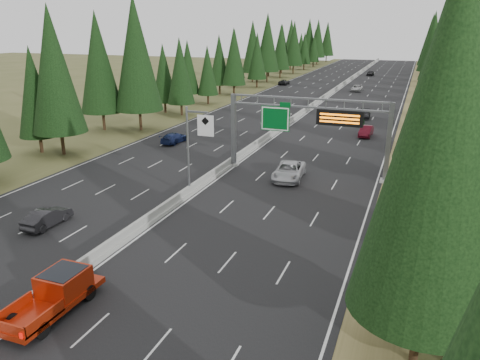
% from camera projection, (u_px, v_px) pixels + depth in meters
% --- Properties ---
extents(road, '(32.00, 260.00, 0.08)m').
position_uv_depth(road, '(317.00, 104.00, 91.07)').
color(road, black).
rests_on(road, ground).
extents(shoulder_right, '(3.60, 260.00, 0.06)m').
position_uv_depth(shoulder_right, '(413.00, 110.00, 85.07)').
color(shoulder_right, olive).
rests_on(shoulder_right, ground).
extents(shoulder_left, '(3.60, 260.00, 0.06)m').
position_uv_depth(shoulder_left, '(232.00, 99.00, 97.08)').
color(shoulder_left, '#4A4F24').
rests_on(shoulder_left, ground).
extents(median_barrier, '(0.70, 260.00, 0.85)m').
position_uv_depth(median_barrier, '(317.00, 102.00, 90.95)').
color(median_barrier, '#999994').
rests_on(median_barrier, road).
extents(sign_gantry, '(16.75, 0.98, 7.80)m').
position_uv_depth(sign_gantry, '(313.00, 125.00, 46.39)').
color(sign_gantry, slate).
rests_on(sign_gantry, road).
extents(hov_sign_pole, '(2.80, 0.50, 8.00)m').
position_uv_depth(hov_sign_pole, '(194.00, 146.00, 40.57)').
color(hov_sign_pole, slate).
rests_on(hov_sign_pole, road).
extents(tree_row_right, '(11.93, 243.99, 18.92)m').
position_uv_depth(tree_row_right, '(448.00, 61.00, 74.04)').
color(tree_row_right, black).
rests_on(tree_row_right, ground).
extents(tree_row_left, '(11.82, 243.07, 18.84)m').
position_uv_depth(tree_row_left, '(185.00, 57.00, 84.31)').
color(tree_row_left, black).
rests_on(tree_row_left, ground).
extents(silver_minivan, '(3.18, 6.07, 1.63)m').
position_uv_depth(silver_minivan, '(289.00, 171.00, 46.42)').
color(silver_minivan, '#BCBDC2').
rests_on(silver_minivan, road).
extents(red_pickup, '(2.19, 6.12, 2.00)m').
position_uv_depth(red_pickup, '(58.00, 290.00, 24.99)').
color(red_pickup, black).
rests_on(red_pickup, road).
extents(car_ahead_green, '(1.87, 3.92, 1.29)m').
position_uv_depth(car_ahead_green, '(359.00, 121.00, 71.59)').
color(car_ahead_green, '#166321').
rests_on(car_ahead_green, road).
extents(car_ahead_dkred, '(1.67, 4.43, 1.44)m').
position_uv_depth(car_ahead_dkred, '(366.00, 131.00, 64.31)').
color(car_ahead_dkred, '#4D0B16').
rests_on(car_ahead_dkred, road).
extents(car_ahead_dkgrey, '(1.98, 4.53, 1.29)m').
position_uv_depth(car_ahead_dkgrey, '(364.00, 114.00, 76.92)').
color(car_ahead_dkgrey, black).
rests_on(car_ahead_dkgrey, road).
extents(car_ahead_white, '(2.31, 4.99, 1.39)m').
position_uv_depth(car_ahead_white, '(357.00, 88.00, 108.50)').
color(car_ahead_white, '#B2B2B2').
rests_on(car_ahead_white, road).
extents(car_ahead_far, '(2.16, 4.51, 1.49)m').
position_uv_depth(car_ahead_far, '(370.00, 73.00, 142.16)').
color(car_ahead_far, black).
rests_on(car_ahead_far, road).
extents(car_onc_near, '(1.46, 4.19, 1.38)m').
position_uv_depth(car_onc_near, '(47.00, 217.00, 35.54)').
color(car_onc_near, black).
rests_on(car_onc_near, road).
extents(car_onc_blue, '(2.11, 4.74, 1.35)m').
position_uv_depth(car_onc_blue, '(174.00, 138.00, 60.72)').
color(car_onc_blue, navy).
rests_on(car_onc_blue, road).
extents(car_onc_white, '(1.67, 3.97, 1.34)m').
position_uv_depth(car_onc_white, '(285.00, 115.00, 76.30)').
color(car_onc_white, '#B6B6B6').
rests_on(car_onc_white, road).
extents(car_onc_far, '(2.33, 4.78, 1.31)m').
position_uv_depth(car_onc_far, '(284.00, 82.00, 120.56)').
color(car_onc_far, black).
rests_on(car_onc_far, road).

